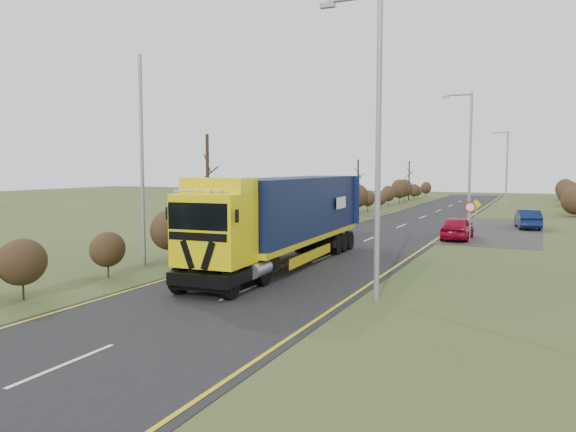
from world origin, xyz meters
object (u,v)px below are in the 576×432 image
(streetlight_near, at_px, (374,132))
(speed_sign, at_px, (470,214))
(car_red_hatchback, at_px, (457,228))
(car_blue_sedan, at_px, (528,219))
(lorry, at_px, (285,215))

(streetlight_near, bearing_deg, speed_sign, 86.13)
(car_red_hatchback, relative_size, streetlight_near, 0.42)
(car_blue_sedan, relative_size, streetlight_near, 0.42)
(car_red_hatchback, height_order, speed_sign, speed_sign)
(lorry, relative_size, car_red_hatchback, 3.49)
(car_red_hatchback, distance_m, streetlight_near, 17.80)
(lorry, height_order, speed_sign, lorry)
(speed_sign, bearing_deg, lorry, -118.22)
(car_blue_sedan, bearing_deg, lorry, 57.13)
(streetlight_near, distance_m, speed_sign, 17.01)
(car_red_hatchback, distance_m, car_blue_sedan, 9.02)
(lorry, relative_size, car_blue_sedan, 3.51)
(lorry, distance_m, speed_sign, 13.52)
(lorry, bearing_deg, streetlight_near, -44.00)
(car_red_hatchback, height_order, streetlight_near, streetlight_near)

